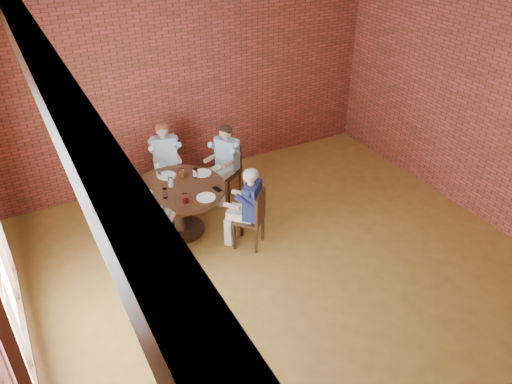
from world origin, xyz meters
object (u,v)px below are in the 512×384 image
chair_d (148,247)px  diner_d (149,233)px  chair_a (228,168)px  diner_a (225,163)px  diner_e (248,208)px  diner_b (166,161)px  smartphone (217,189)px  chair_c (103,210)px  chair_e (253,217)px  chair_b (166,166)px  dining_table (179,201)px  diner_c (107,200)px

chair_d → diner_d: bearing=-90.0°
chair_a → diner_a: bearing=-90.0°
diner_e → diner_b: bearing=-117.3°
diner_b → diner_a: bearing=-21.2°
chair_a → diner_e: (-0.33, -1.34, 0.13)m
chair_a → smartphone: chair_a is taller
chair_a → chair_c: chair_c is taller
chair_a → chair_e: (-0.28, -1.39, -0.00)m
diner_a → chair_e: size_ratio=1.41×
diner_d → diner_e: size_ratio=1.09×
chair_b → chair_d: (-0.91, -1.91, 0.02)m
chair_a → dining_table: bearing=-90.0°
chair_b → diner_c: bearing=-133.9°
chair_c → chair_e: size_ratio=1.06×
diner_d → chair_c: bearing=-28.7°
diner_a → smartphone: diner_a is taller
chair_d → chair_b: bearing=-73.1°
dining_table → chair_d: 1.07m
smartphone → chair_b: bearing=90.9°
diner_a → diner_d: (-1.66, -1.28, 0.05)m
chair_b → diner_e: size_ratio=0.73×
diner_c → diner_e: 1.96m
diner_b → diner_d: size_ratio=0.93×
diner_e → chair_e: bearing=90.0°
diner_b → smartphone: (0.28, -1.36, 0.13)m
chair_a → chair_e: bearing=-40.9°
chair_d → chair_e: bearing=-137.8°
dining_table → chair_b: chair_b is taller
diner_b → dining_table: bearing=-90.0°
dining_table → diner_d: (-0.66, -0.72, 0.14)m
diner_b → chair_c: bearing=-138.7°
chair_c → diner_d: 1.11m
chair_a → diner_b: diner_b is taller
chair_a → diner_b: bearing=-146.6°
diner_e → smartphone: (-0.26, 0.44, 0.14)m
chair_a → diner_d: diner_d is taller
chair_d → diner_e: (1.45, 0.04, 0.10)m
chair_b → diner_d: 2.04m
smartphone → chair_c: bearing=147.4°
chair_a → chair_d: (-1.78, -1.38, 0.03)m
diner_b → diner_c: (-1.12, -0.76, 0.03)m
chair_c → smartphone: bearing=-95.7°
chair_e → diner_d: bearing=-47.1°
diner_a → chair_c: 2.03m
diner_e → smartphone: 0.53m
dining_table → diner_b: (0.18, 1.05, 0.10)m
diner_c → chair_e: 2.03m
chair_c → chair_e: (1.79, -1.11, -0.02)m
chair_b → diner_c: (-1.13, -0.83, 0.17)m
dining_table → chair_a: size_ratio=1.50×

